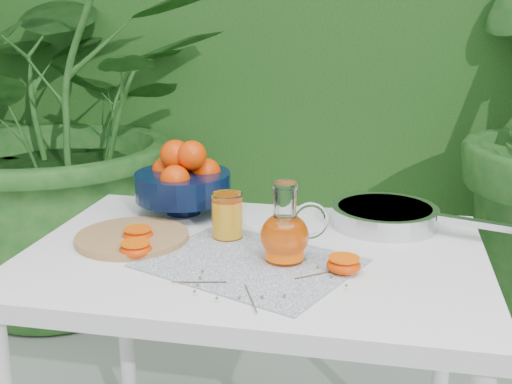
% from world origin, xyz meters
% --- Properties ---
extents(hedge_backdrop, '(8.00, 1.65, 2.50)m').
position_xyz_m(hedge_backdrop, '(0.06, 2.06, 1.19)').
color(hedge_backdrop, '#194E16').
rests_on(hedge_backdrop, ground).
extents(potted_plant_left, '(2.08, 2.08, 1.71)m').
position_xyz_m(potted_plant_left, '(-0.93, 1.19, 0.86)').
color(potted_plant_left, '#1C521C').
rests_on(potted_plant_left, ground).
extents(white_table, '(1.00, 0.70, 0.75)m').
position_xyz_m(white_table, '(0.12, 0.04, 0.67)').
color(white_table, white).
rests_on(white_table, ground).
extents(placemat, '(0.50, 0.45, 0.00)m').
position_xyz_m(placemat, '(0.12, -0.04, 0.75)').
color(placemat, '#0C1B46').
rests_on(placemat, white_table).
extents(cutting_board, '(0.31, 0.31, 0.02)m').
position_xyz_m(cutting_board, '(-0.17, 0.04, 0.76)').
color(cutting_board, '#9A7345').
rests_on(cutting_board, white_table).
extents(fruit_bowl, '(0.25, 0.25, 0.19)m').
position_xyz_m(fruit_bowl, '(-0.12, 0.27, 0.84)').
color(fruit_bowl, black).
rests_on(fruit_bowl, white_table).
extents(juice_pitcher, '(0.16, 0.13, 0.17)m').
position_xyz_m(juice_pitcher, '(0.19, -0.01, 0.81)').
color(juice_pitcher, white).
rests_on(juice_pitcher, white_table).
extents(juice_tumbler, '(0.09, 0.09, 0.10)m').
position_xyz_m(juice_tumbler, '(0.04, 0.10, 0.80)').
color(juice_tumbler, white).
rests_on(juice_tumbler, white_table).
extents(saute_pan, '(0.48, 0.33, 0.05)m').
position_xyz_m(saute_pan, '(0.40, 0.27, 0.78)').
color(saute_pan, silver).
rests_on(saute_pan, white_table).
extents(orange_halves, '(0.55, 0.16, 0.03)m').
position_xyz_m(orange_halves, '(0.01, -0.02, 0.77)').
color(orange_halves, '#F95102').
rests_on(orange_halves, white_table).
extents(thyme_sprigs, '(0.34, 0.26, 0.01)m').
position_xyz_m(thyme_sprigs, '(0.17, -0.14, 0.76)').
color(thyme_sprigs, brown).
rests_on(thyme_sprigs, white_table).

